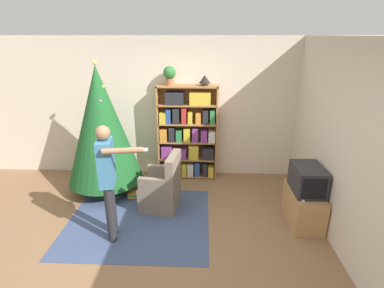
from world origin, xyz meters
The scene contains 14 objects.
ground_plane centered at (0.00, 0.00, 0.00)m, with size 14.00×14.00×0.00m, color #846042.
wall_back centered at (0.00, 2.23, 1.30)m, with size 8.00×0.10×2.60m.
wall_right centered at (2.40, 0.00, 1.30)m, with size 0.10×8.00×2.60m.
area_rug centered at (-0.30, 0.49, 0.00)m, with size 2.08×1.85×0.01m.
bookshelf centered at (0.34, 2.01, 0.84)m, with size 1.10×0.28×1.77m.
tv_stand centered at (2.12, 0.57, 0.25)m, with size 0.42×0.79×0.50m.
television centered at (2.12, 0.57, 0.70)m, with size 0.39×0.58×0.38m.
game_remote centered at (2.00, 0.34, 0.52)m, with size 0.04×0.12×0.02m.
christmas_tree centered at (-1.04, 1.41, 1.19)m, with size 1.26×1.26×2.24m.
armchair centered at (0.01, 0.87, 0.32)m, with size 0.64×0.63×0.92m.
standing_person centered at (-0.56, 0.11, 0.94)m, with size 0.68×0.46×1.59m.
potted_plant centered at (0.04, 2.02, 1.96)m, with size 0.22×0.22×0.33m.
table_lamp centered at (0.66, 2.02, 1.87)m, with size 0.20×0.20×0.18m.
book_pile_near_tree centered at (-0.52, 1.15, 0.05)m, with size 0.22×0.20×0.10m.
Camera 1 is at (0.65, -3.28, 2.61)m, focal length 28.00 mm.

